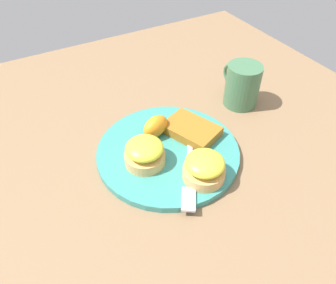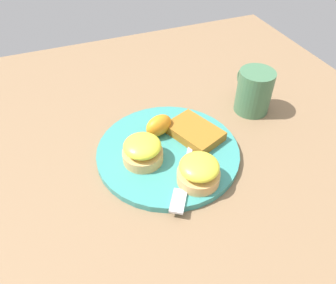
{
  "view_description": "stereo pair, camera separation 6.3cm",
  "coord_description": "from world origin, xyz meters",
  "views": [
    {
      "loc": [
        -0.41,
        0.23,
        0.47
      ],
      "look_at": [
        0.0,
        0.0,
        0.03
      ],
      "focal_mm": 35.0,
      "sensor_mm": 36.0,
      "label": 1
    },
    {
      "loc": [
        -0.43,
        0.17,
        0.47
      ],
      "look_at": [
        0.0,
        0.0,
        0.03
      ],
      "focal_mm": 35.0,
      "sensor_mm": 36.0,
      "label": 2
    }
  ],
  "objects": [
    {
      "name": "plate",
      "position": [
        0.0,
        0.0,
        0.01
      ],
      "size": [
        0.28,
        0.28,
        0.01
      ],
      "primitive_type": "cylinder",
      "color": "teal",
      "rests_on": "ground_plane"
    },
    {
      "name": "hashbrown_patty",
      "position": [
        0.02,
        -0.07,
        0.02
      ],
      "size": [
        0.13,
        0.11,
        0.02
      ],
      "primitive_type": "cube",
      "rotation": [
        0.0,
        0.0,
        0.38
      ],
      "color": "#9D641F",
      "rests_on": "plate"
    },
    {
      "name": "cup",
      "position": [
        0.07,
        -0.23,
        0.05
      ],
      "size": [
        0.11,
        0.08,
        0.1
      ],
      "color": "#42704C",
      "rests_on": "ground_plane"
    },
    {
      "name": "fork",
      "position": [
        -0.06,
        -0.01,
        0.02
      ],
      "size": [
        0.21,
        0.14,
        0.0
      ],
      "color": "silver",
      "rests_on": "plate"
    },
    {
      "name": "ground_plane",
      "position": [
        0.0,
        0.0,
        0.0
      ],
      "size": [
        1.1,
        1.1,
        0.0
      ],
      "primitive_type": "plane",
      "color": "#846647"
    },
    {
      "name": "sandwich_benedict_left",
      "position": [
        -0.01,
        0.05,
        0.04
      ],
      "size": [
        0.08,
        0.08,
        0.05
      ],
      "color": "tan",
      "rests_on": "plate"
    },
    {
      "name": "orange_wedge",
      "position": [
        0.05,
        -0.0,
        0.04
      ],
      "size": [
        0.05,
        0.07,
        0.04
      ],
      "primitive_type": "ellipsoid",
      "rotation": [
        0.0,
        0.0,
        1.91
      ],
      "color": "orange",
      "rests_on": "plate"
    },
    {
      "name": "sandwich_benedict_right",
      "position": [
        -0.09,
        -0.02,
        0.04
      ],
      "size": [
        0.08,
        0.08,
        0.05
      ],
      "color": "tan",
      "rests_on": "plate"
    }
  ]
}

